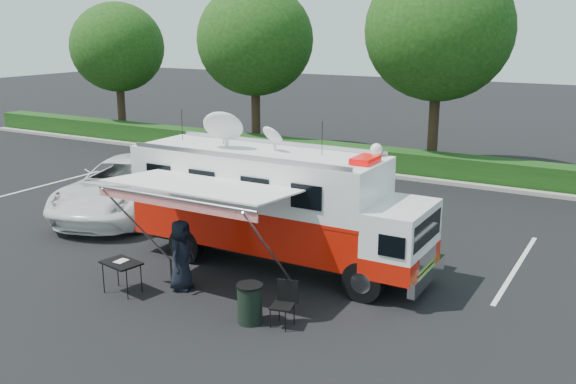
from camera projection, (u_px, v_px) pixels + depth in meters
name	position (u px, v px, depth m)	size (l,w,h in m)	color
ground_plane	(279.00, 265.00, 16.96)	(120.00, 120.00, 0.00)	black
back_border	(464.00, 54.00, 25.97)	(60.00, 6.14, 8.87)	#9E998E
stall_lines	(314.00, 232.00, 19.72)	(24.12, 5.50, 0.01)	silver
command_truck	(276.00, 205.00, 16.58)	(8.08, 2.22, 3.88)	black
awning	(198.00, 190.00, 14.77)	(4.41, 2.30, 2.67)	silver
white_suv	(130.00, 213.00, 21.73)	(3.06, 6.64, 1.85)	white
person	(183.00, 289.00, 15.49)	(0.85, 0.55, 1.73)	black
folding_table	(121.00, 264.00, 15.08)	(1.02, 0.80, 0.78)	black
folding_chair	(285.00, 299.00, 13.51)	(0.56, 0.59, 0.98)	black
trash_bin	(250.00, 303.00, 13.63)	(0.58, 0.58, 0.87)	black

